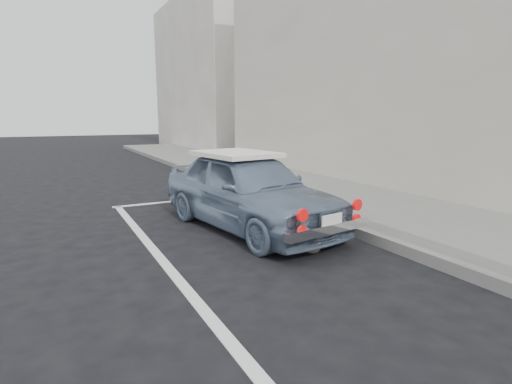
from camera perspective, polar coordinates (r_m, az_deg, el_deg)
sidewalk at (r=6.46m, az=28.21°, el=-5.34°), size 2.80×40.00×0.15m
shop_building at (r=10.12m, az=30.75°, el=19.32°), size 3.50×18.00×7.00m
building_far at (r=23.12m, az=-6.55°, el=16.26°), size 3.50×10.00×8.00m
pline_front at (r=8.49m, az=-9.77°, el=-1.12°), size 3.00×0.12×0.01m
pline_side at (r=4.87m, az=-12.70°, el=-10.16°), size 0.12×7.00×0.01m
retro_coupe at (r=6.18m, az=-1.09°, el=0.35°), size 1.92×3.70×1.20m
cat at (r=5.18m, az=8.03°, el=-7.42°), size 0.27×0.47×0.26m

